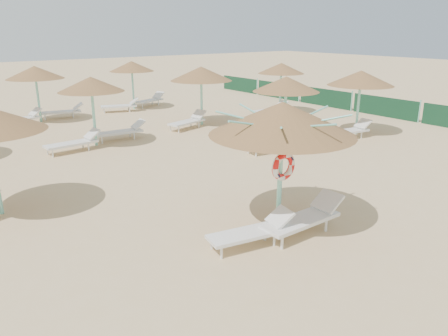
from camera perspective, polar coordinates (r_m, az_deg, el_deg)
ground at (r=10.33m, az=4.08°, el=-7.37°), size 120.00×120.00×0.00m
main_palapa at (r=9.58m, az=7.62°, el=6.35°), size 3.22×3.22×2.89m
lounger_main_a at (r=9.27m, az=3.86°, el=-8.21°), size 1.94×0.89×0.68m
lounger_main_b at (r=9.95m, az=10.55°, el=-6.36°), size 2.11×0.67×0.76m
palapa_field at (r=18.49m, az=-13.60°, el=10.82°), size 20.49×14.24×2.72m
windbreak_fence at (r=26.66m, az=13.13°, el=8.93°), size 0.08×19.84×1.10m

